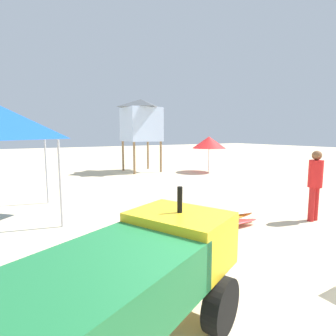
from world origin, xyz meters
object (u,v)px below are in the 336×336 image
(surfboard_pile, at_px, (220,221))
(lifeguard_near_left, at_px, (315,181))
(cooler_box, at_px, (114,245))
(lifeguard_tower, at_px, (141,120))
(beach_umbrella_left, at_px, (209,142))
(utility_cart, at_px, (133,278))

(surfboard_pile, distance_m, lifeguard_near_left, 2.54)
(surfboard_pile, height_order, cooler_box, cooler_box)
(lifeguard_near_left, bearing_deg, lifeguard_tower, 89.40)
(lifeguard_near_left, height_order, beach_umbrella_left, beach_umbrella_left)
(utility_cart, distance_m, cooler_box, 2.35)
(utility_cart, xyz_separation_m, surfboard_pile, (3.04, 2.22, -0.63))
(lifeguard_tower, height_order, cooler_box, lifeguard_tower)
(lifeguard_near_left, xyz_separation_m, cooler_box, (-4.75, 0.71, -0.81))
(surfboard_pile, bearing_deg, cooler_box, -179.30)
(utility_cart, xyz_separation_m, cooler_box, (0.59, 2.19, -0.62))
(utility_cart, relative_size, beach_umbrella_left, 1.46)
(cooler_box, bearing_deg, lifeguard_near_left, -8.46)
(lifeguard_near_left, distance_m, beach_umbrella_left, 8.45)
(utility_cart, bearing_deg, cooler_box, 74.92)
(beach_umbrella_left, relative_size, cooler_box, 4.17)
(lifeguard_near_left, distance_m, cooler_box, 4.87)
(lifeguard_near_left, xyz_separation_m, beach_umbrella_left, (3.16, 7.81, 0.63))
(lifeguard_near_left, distance_m, lifeguard_tower, 10.03)
(surfboard_pile, relative_size, lifeguard_tower, 0.60)
(surfboard_pile, bearing_deg, utility_cart, -143.89)
(lifeguard_near_left, height_order, cooler_box, lifeguard_near_left)
(beach_umbrella_left, bearing_deg, lifeguard_near_left, -112.00)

